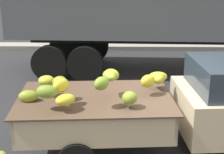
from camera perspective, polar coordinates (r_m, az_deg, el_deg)
name	(u,v)px	position (r m, az deg, el deg)	size (l,w,h in m)	color
ground	(166,150)	(6.52, 9.12, -12.16)	(220.00, 220.00, 0.00)	#28282B
curb_strip	(139,47)	(14.47, 4.61, 5.19)	(80.00, 0.80, 0.16)	gray
pickup_truck	(199,105)	(6.30, 14.57, -4.67)	(4.91, 2.12, 1.70)	#CCB793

